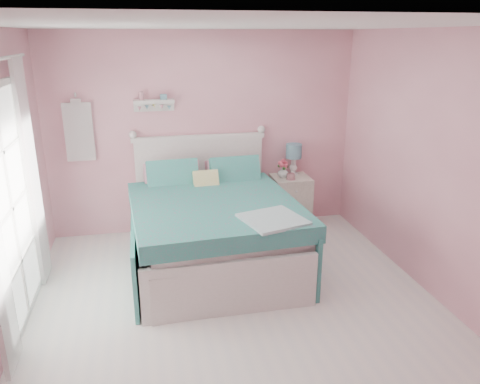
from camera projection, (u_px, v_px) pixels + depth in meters
name	position (u px, v px, depth m)	size (l,w,h in m)	color
floor	(240.00, 314.00, 4.46)	(4.50, 4.50, 0.00)	white
room_shell	(239.00, 153.00, 3.95)	(4.50, 4.50, 4.50)	#C67D8C
bed	(213.00, 229.00, 5.35)	(1.86, 2.28, 1.30)	silver
nightstand	(290.00, 202.00, 6.41)	(0.49, 0.49, 0.71)	beige
table_lamp	(294.00, 153.00, 6.33)	(0.21, 0.21, 0.42)	white
vase	(283.00, 172.00, 6.26)	(0.15, 0.15, 0.15)	silver
teacup	(291.00, 176.00, 6.18)	(0.11, 0.11, 0.08)	#BF8088
roses	(283.00, 164.00, 6.22)	(0.14, 0.11, 0.12)	#DE4B64
wall_shelf	(154.00, 102.00, 5.81)	(0.50, 0.15, 0.25)	silver
hanging_dress	(79.00, 132.00, 5.73)	(0.34, 0.03, 0.72)	white
french_door	(10.00, 210.00, 4.10)	(0.04, 1.32, 2.16)	silver
curtain_far	(32.00, 174.00, 4.76)	(0.04, 0.40, 2.32)	white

